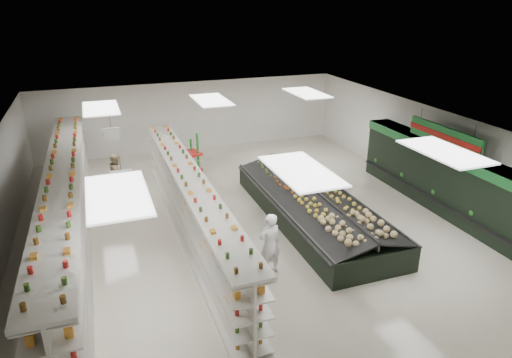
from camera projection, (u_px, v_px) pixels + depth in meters
name	position (u px, v px, depth m)	size (l,w,h in m)	color
floor	(246.00, 220.00, 14.95)	(16.00, 16.00, 0.00)	beige
ceiling	(245.00, 125.00, 13.76)	(14.00, 16.00, 0.02)	white
wall_back	(191.00, 116.00, 21.34)	(14.00, 0.02, 3.20)	white
wall_front	(403.00, 343.00, 7.37)	(14.00, 0.02, 3.20)	white
wall_right	(428.00, 151.00, 16.56)	(0.02, 16.00, 3.20)	white
produce_wall_case	(445.00, 176.00, 15.23)	(0.93, 8.00, 2.20)	black
aisle_sign_near	(122.00, 178.00, 10.98)	(0.52, 0.06, 0.75)	white
aisle_sign_far	(112.00, 134.00, 14.47)	(0.52, 0.06, 0.75)	white
hortifruti_banner	(444.00, 136.00, 14.62)	(0.12, 3.20, 0.95)	#1C6C2E
gondola_left	(69.00, 213.00, 13.03)	(1.13, 13.30, 2.30)	silver
gondola_center	(190.00, 208.00, 13.70)	(0.90, 11.47, 1.99)	silver
produce_island	(312.00, 205.00, 14.79)	(2.72, 7.48, 1.12)	black
soda_endcap	(185.00, 156.00, 18.59)	(1.40, 1.13, 1.57)	#A21612
shopper_main	(270.00, 244.00, 11.78)	(0.63, 0.41, 1.73)	white
shopper_background	(117.00, 173.00, 16.88)	(0.72, 0.44, 1.48)	#9C7C60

